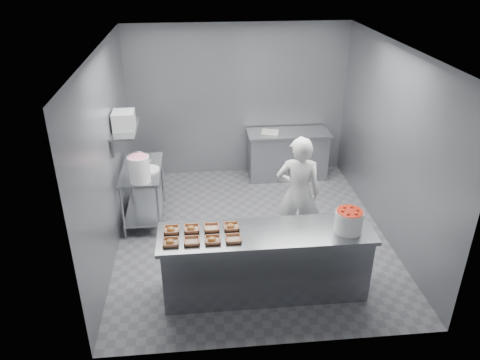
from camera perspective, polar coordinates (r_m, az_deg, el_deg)
The scene contains 24 objects.
floor at distance 7.24m, azimuth 1.44°, elevation -6.50°, with size 4.50×4.50×0.00m, color #4C4C51.
ceiling at distance 6.17m, azimuth 1.74°, elevation 15.80°, with size 4.50×4.50×0.00m, color white.
wall_back at distance 8.68m, azimuth -0.28°, elevation 9.55°, with size 4.00×0.04×2.80m, color slate.
wall_left at distance 6.65m, azimuth -15.82°, elevation 2.94°, with size 0.04×4.50×2.80m, color slate.
wall_right at distance 7.10m, azimuth 17.86°, elevation 4.19°, with size 0.04×4.50×2.80m, color slate.
service_counter at distance 5.89m, azimuth 3.10°, elevation -9.99°, with size 2.60×0.70×0.90m.
prep_table at distance 7.47m, azimuth -11.74°, elevation -0.72°, with size 0.60×1.20×0.90m.
back_counter at distance 8.82m, azimuth 5.80°, elevation 3.11°, with size 1.50×0.60×0.90m.
wall_shelf at distance 7.11m, azimuth -13.82°, elevation 6.07°, with size 0.35×0.90×0.03m, color slate.
tray_0 at distance 5.47m, azimuth -8.45°, elevation -7.49°, with size 0.19×0.18×0.06m.
tray_1 at distance 5.46m, azimuth -5.89°, elevation -7.41°, with size 0.19×0.18×0.04m.
tray_2 at distance 5.46m, azimuth -3.38°, elevation -7.28°, with size 0.19×0.18×0.06m.
tray_3 at distance 5.47m, azimuth -0.82°, elevation -7.17°, with size 0.19×0.18×0.04m.
tray_4 at distance 5.69m, azimuth -8.37°, elevation -5.99°, with size 0.19×0.18×0.06m.
tray_5 at distance 5.68m, azimuth -5.94°, elevation -5.89°, with size 0.19×0.18×0.06m.
tray_6 at distance 5.68m, azimuth -3.48°, elevation -5.81°, with size 0.19×0.18×0.04m.
tray_7 at distance 5.69m, azimuth -1.08°, elevation -5.66°, with size 0.19×0.18×0.06m.
worker at distance 6.61m, azimuth 7.09°, elevation -1.64°, with size 0.62×0.41×1.70m, color silver.
strawberry_tub at distance 5.72m, azimuth 13.13°, elevation -4.81°, with size 0.33×0.33×0.28m.
glaze_bucket at distance 6.86m, azimuth -12.20°, elevation 1.40°, with size 0.32×0.31×0.47m.
bucket_lid at distance 7.25m, azimuth -11.07°, elevation 1.26°, with size 0.33×0.33×0.03m, color white.
rag at distance 7.53m, azimuth -11.55°, elevation 2.22°, with size 0.15×0.13×0.02m, color #CCB28C.
appliance at distance 7.03m, azimuth -13.99°, elevation 7.08°, with size 0.31×0.35×0.26m, color gray.
paper_stack at distance 8.58m, azimuth 3.68°, elevation 5.88°, with size 0.30×0.22×0.04m, color silver.
Camera 1 is at (-0.78, -6.00, 3.98)m, focal length 35.00 mm.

